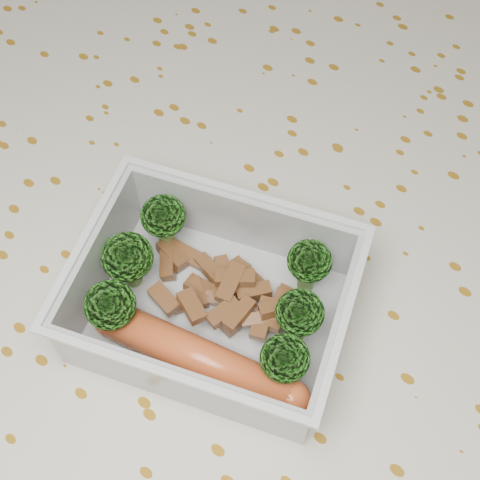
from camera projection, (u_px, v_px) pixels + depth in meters
The scene contains 7 objects.
ground_plane at pixel (242, 475), 1.14m from camera, with size 4.00×4.00×0.00m, color olive.
dining_table at pixel (244, 313), 0.56m from camera, with size 1.40×0.90×0.75m.
tablecloth at pixel (244, 286), 0.52m from camera, with size 1.46×0.96×0.19m.
lunch_container at pixel (212, 304), 0.44m from camera, with size 0.21×0.19×0.06m.
broccoli_florets at pixel (205, 284), 0.43m from camera, with size 0.16×0.14×0.05m.
meat_pile at pixel (227, 292), 0.46m from camera, with size 0.11×0.07×0.03m.
sausage at pixel (198, 358), 0.43m from camera, with size 0.15×0.05×0.03m.
Camera 1 is at (0.14, -0.19, 1.18)m, focal length 50.00 mm.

